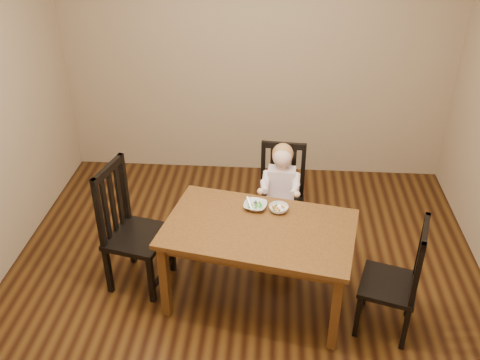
# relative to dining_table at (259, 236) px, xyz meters

# --- Properties ---
(room) EXTENTS (4.01, 4.01, 2.71)m
(room) POSITION_rel_dining_table_xyz_m (-0.12, 0.08, 0.74)
(room) COLOR #472A0F
(room) RESTS_ON ground
(dining_table) EXTENTS (1.51, 1.07, 0.69)m
(dining_table) POSITION_rel_dining_table_xyz_m (0.00, 0.00, 0.00)
(dining_table) COLOR #4B2711
(dining_table) RESTS_ON room
(chair_child) EXTENTS (0.43, 0.41, 0.93)m
(chair_child) POSITION_rel_dining_table_xyz_m (0.16, 0.77, -0.16)
(chair_child) COLOR black
(chair_child) RESTS_ON room
(chair_left) EXTENTS (0.53, 0.54, 1.05)m
(chair_left) POSITION_rel_dining_table_xyz_m (-1.01, 0.14, -0.11)
(chair_left) COLOR black
(chair_left) RESTS_ON room
(chair_right) EXTENTS (0.49, 0.50, 0.94)m
(chair_right) POSITION_rel_dining_table_xyz_m (0.98, -0.24, -0.16)
(chair_right) COLOR black
(chair_right) RESTS_ON room
(toddler) EXTENTS (0.34, 0.41, 0.53)m
(toddler) POSITION_rel_dining_table_xyz_m (0.16, 0.72, -0.02)
(toddler) COLOR white
(toddler) RESTS_ON chair_child
(bowl_peas) EXTENTS (0.21, 0.21, 0.04)m
(bowl_peas) POSITION_rel_dining_table_xyz_m (-0.04, 0.24, 0.10)
(bowl_peas) COLOR white
(bowl_peas) RESTS_ON dining_table
(bowl_veg) EXTENTS (0.20, 0.20, 0.05)m
(bowl_veg) POSITION_rel_dining_table_xyz_m (0.14, 0.21, 0.10)
(bowl_veg) COLOR white
(bowl_veg) RESTS_ON dining_table
(fork) EXTENTS (0.06, 0.12, 0.05)m
(fork) POSITION_rel_dining_table_xyz_m (-0.08, 0.23, 0.12)
(fork) COLOR silver
(fork) RESTS_ON bowl_peas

